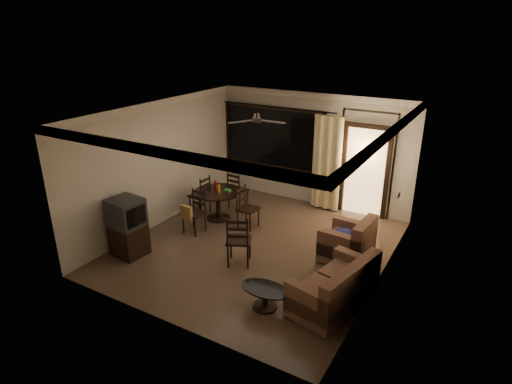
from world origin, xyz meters
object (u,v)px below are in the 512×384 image
Objects in this scene: dining_chair_north at (238,197)px; dining_chair_west at (200,202)px; dining_chair_east at (248,216)px; armchair at (349,243)px; dining_table at (218,197)px; side_chair at (239,249)px; sofa at (336,289)px; tv_cabinet at (128,227)px; dining_chair_south at (194,220)px; coffee_table at (265,295)px.

dining_chair_west is at bearing 53.94° from dining_chair_north.
armchair is at bearing -92.73° from dining_chair_east.
dining_table is 0.62m from dining_chair_west.
dining_chair_north is 2.69m from side_chair.
dining_chair_east is 0.91× the size of side_chair.
dining_chair_west is at bearing 175.30° from dining_table.
dining_chair_north reaches higher than sofa.
dining_table is 2.12m from side_chair.
dining_chair_north is at bearing 83.15° from tv_cabinet.
dining_chair_north is at bearing 90.00° from dining_chair_south.
side_chair reaches higher than dining_chair_west.
tv_cabinet is (-0.01, -2.31, 0.31)m from dining_chair_west.
dining_chair_north is at bearing -82.09° from side_chair.
tv_cabinet is at bearing -161.70° from sofa.
dining_table is 0.88m from dining_chair_east.
dining_chair_east is at bearing -89.77° from side_chair.
side_chair is (1.51, -1.47, -0.24)m from dining_table.
dining_chair_south reaches higher than armchair.
dining_chair_east reaches higher than dining_table.
dining_chair_east is at bearing 89.36° from dining_chair_west.
dining_chair_east is 1.00× the size of dining_chair_north.
tv_cabinet reaches higher than dining_chair_east.
dining_chair_south is 1.67m from side_chair.
dining_table is 1.06× the size of side_chair.
tv_cabinet is 1.43× the size of coffee_table.
armchair is at bearing 12.66° from dining_chair_south.
tv_cabinet is (-0.57, -2.26, 0.05)m from dining_table.
dining_chair_west is 1.00× the size of dining_chair_south.
dining_chair_south is 3.38m from armchair.
dining_chair_north is 4.40m from sofa.
dining_table is 4.03m from sofa.
dining_table reaches higher than coffee_table.
sofa is (3.58, -1.83, -0.22)m from dining_table.
sofa is (4.15, -1.88, 0.05)m from dining_chair_west.
dining_chair_west is 1.00× the size of dining_chair_east.
side_chair is at bearing -44.39° from dining_table.
dining_chair_east is at bearing 136.76° from dining_chair_north.
dining_table is at bearing 90.13° from dining_chair_north.
sofa is at bearing 145.16° from side_chair.
dining_table is at bearing 165.36° from sofa.
tv_cabinet is (-1.41, -2.21, 0.31)m from dining_chair_east.
coffee_table is (3.17, -0.17, -0.35)m from tv_cabinet.
dining_chair_west reaches higher than dining_table.
coffee_table is (-0.68, -2.12, -0.12)m from armchair.
dining_table is at bearing 178.54° from armchair.
coffee_table is at bearing 1.58° from tv_cabinet.
dining_chair_north is at bearing 165.26° from armchair.
dining_chair_south is at bearing 149.39° from coffee_table.
dining_chair_south is 3.76m from sofa.
dining_chair_east is at bearing 126.62° from coffee_table.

